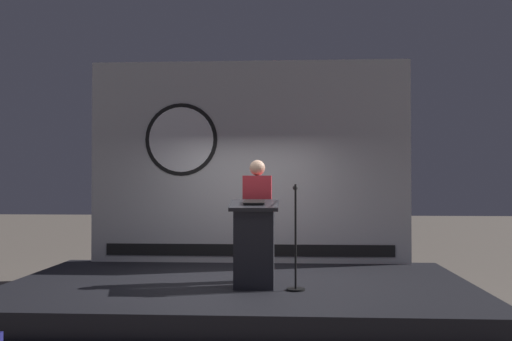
% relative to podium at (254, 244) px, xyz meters
% --- Properties ---
extents(ground_plane, '(40.00, 40.00, 0.00)m').
position_rel_podium_xyz_m(ground_plane, '(-0.23, 0.43, -0.87)').
color(ground_plane, '#6B6056').
extents(stage_platform, '(6.40, 4.00, 0.30)m').
position_rel_podium_xyz_m(stage_platform, '(-0.23, 0.43, -0.72)').
color(stage_platform, black).
rests_on(stage_platform, ground).
extents(banner_display, '(5.51, 0.12, 3.48)m').
position_rel_podium_xyz_m(banner_display, '(-0.26, 2.28, 1.17)').
color(banner_display, silver).
rests_on(banner_display, stage_platform).
extents(podium, '(0.64, 0.50, 1.16)m').
position_rel_podium_xyz_m(podium, '(0.00, 0.00, 0.00)').
color(podium, '#26262B').
rests_on(podium, stage_platform).
extents(speaker_person, '(0.40, 0.26, 1.70)m').
position_rel_podium_xyz_m(speaker_person, '(0.01, 0.48, 0.30)').
color(speaker_person, black).
rests_on(speaker_person, stage_platform).
extents(microphone_stand, '(0.24, 0.51, 1.37)m').
position_rel_podium_xyz_m(microphone_stand, '(0.54, -0.10, -0.10)').
color(microphone_stand, black).
rests_on(microphone_stand, stage_platform).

